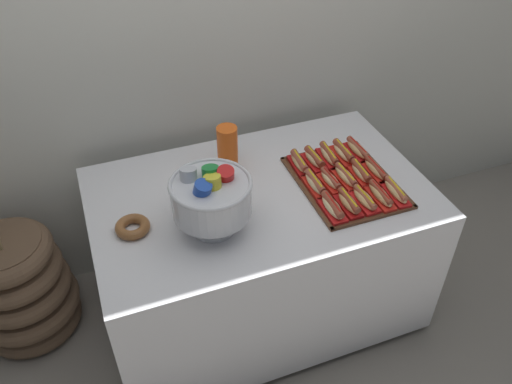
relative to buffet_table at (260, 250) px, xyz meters
The scene contains 23 objects.
ground_plane 0.40m from the buffet_table, ahead, with size 10.00×10.00×0.00m, color gray.
back_wall 1.08m from the buffet_table, 90.00° to the left, with size 6.00×0.10×2.60m, color beige.
buffet_table is the anchor object (origin of this frame).
floor_vase 1.16m from the buffet_table, 165.52° to the left, with size 0.50×0.50×1.14m.
serving_tray 0.53m from the buffet_table, 11.59° to the right, with size 0.41×0.53×0.01m.
hot_dog_0 0.52m from the buffet_table, 47.12° to the right, with size 0.07×0.17×0.06m.
hot_dog_1 0.56m from the buffet_table, 38.94° to the right, with size 0.06×0.16×0.06m.
hot_dog_2 0.60m from the buffet_table, 32.90° to the right, with size 0.07×0.17×0.06m.
hot_dog_3 0.65m from the buffet_table, 28.36° to the right, with size 0.06×0.18×0.06m.
hot_dog_4 0.70m from the buffet_table, 24.86° to the right, with size 0.07×0.18×0.06m.
hot_dog_5 0.47m from the buffet_table, 18.69° to the right, with size 0.06×0.18×0.06m.
hot_dog_6 0.50m from the buffet_table, 14.31° to the right, with size 0.07×0.16×0.06m.
hot_dog_7 0.55m from the buffet_table, 11.59° to the right, with size 0.07×0.18×0.06m.
hot_dog_8 0.61m from the buffet_table, ahead, with size 0.07×0.16×0.06m.
hot_dog_9 0.66m from the buffet_table, ahead, with size 0.06×0.18×0.06m.
hot_dog_10 0.47m from the buffet_table, 21.52° to the left, with size 0.07×0.17×0.06m.
hot_dog_11 0.51m from the buffet_table, 16.41° to the left, with size 0.07×0.16×0.06m.
hot_dog_12 0.56m from the buffet_table, 13.20° to the left, with size 0.07×0.18×0.06m.
hot_dog_13 0.61m from the buffet_table, 11.02° to the left, with size 0.07×0.18×0.06m.
hot_dog_14 0.67m from the buffet_table, ahead, with size 0.07×0.18×0.06m.
punch_bowl 0.61m from the buffet_table, 150.27° to the right, with size 0.32×0.32×0.28m.
cup_stack 0.52m from the buffet_table, 110.24° to the left, with size 0.09×0.09×0.22m.
donut 0.68m from the buffet_table, behind, with size 0.14×0.14×0.04m.
Camera 1 is at (-0.64, -1.64, 2.20)m, focal length 36.57 mm.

